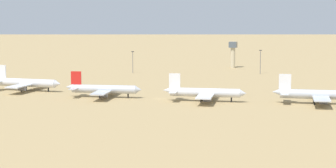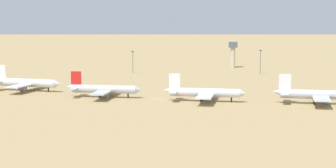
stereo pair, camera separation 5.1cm
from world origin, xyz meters
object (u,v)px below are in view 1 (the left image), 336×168
at_px(light_pole_mid, 133,60).
at_px(parked_jet_red_3, 103,89).
at_px(light_pole_west, 260,60).
at_px(control_tower, 233,52).
at_px(parked_jet_white_5, 317,95).
at_px(parked_jet_white_4, 204,93).
at_px(parked_jet_white_2, 26,83).

bearing_deg(light_pole_mid, parked_jet_red_3, -75.45).
bearing_deg(light_pole_west, control_tower, 126.53).
bearing_deg(parked_jet_white_5, light_pole_mid, 135.38).
height_order(parked_jet_white_4, light_pole_mid, light_pole_mid).
bearing_deg(parked_jet_red_3, control_tower, 71.30).
height_order(parked_jet_white_4, light_pole_west, light_pole_west).
relative_size(parked_jet_red_3, light_pole_west, 2.38).
xyz_separation_m(parked_jet_white_2, light_pole_mid, (19.10, 96.93, 4.07)).
bearing_deg(light_pole_west, parked_jet_white_5, -69.00).
bearing_deg(parked_jet_white_4, parked_jet_white_5, 1.82).
height_order(parked_jet_white_2, parked_jet_white_4, parked_jet_white_2).
bearing_deg(parked_jet_red_3, parked_jet_white_2, 160.63).
height_order(parked_jet_red_3, control_tower, control_tower).
bearing_deg(parked_jet_red_3, parked_jet_white_5, -2.41).
height_order(parked_jet_white_4, control_tower, control_tower).
relative_size(parked_jet_red_3, control_tower, 1.98).
height_order(parked_jet_red_3, light_pole_west, light_pole_west).
height_order(parked_jet_white_2, light_pole_west, light_pole_west).
bearing_deg(parked_jet_white_2, light_pole_west, 48.31).
xyz_separation_m(control_tower, light_pole_west, (25.19, -34.00, -2.21)).
relative_size(parked_jet_white_4, light_pole_mid, 2.64).
height_order(parked_jet_white_2, control_tower, control_tower).
height_order(parked_jet_red_3, light_pole_mid, light_pole_mid).
xyz_separation_m(parked_jet_red_3, light_pole_mid, (-27.30, 105.21, 4.30)).
distance_m(parked_jet_red_3, light_pole_mid, 108.78).
height_order(parked_jet_white_2, parked_jet_white_5, parked_jet_white_5).
relative_size(parked_jet_white_4, light_pole_west, 2.43).
distance_m(parked_jet_white_4, light_pole_west, 123.34).
distance_m(parked_jet_white_4, control_tower, 158.73).
bearing_deg(parked_jet_white_4, control_tower, 89.39).
xyz_separation_m(parked_jet_white_4, control_tower, (-21.03, 157.18, 7.04)).
relative_size(parked_jet_white_5, control_tower, 2.11).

